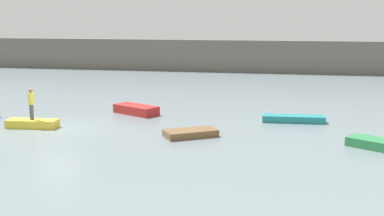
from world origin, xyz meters
TOP-DOWN VIEW (x-y plane):
  - ground_plane at (0.00, 0.00)m, footprint 120.00×120.00m
  - embankment_wall at (0.00, 29.68)m, footprint 80.00×1.20m
  - rowboat_yellow at (-1.44, 0.13)m, footprint 2.82×1.10m
  - rowboat_red at (2.91, 4.95)m, footprint 3.15×2.48m
  - rowboat_brown at (7.42, -0.16)m, footprint 2.88×2.48m
  - rowboat_teal at (12.49, 4.39)m, footprint 3.57×1.12m
  - person_yellow_shirt at (-1.44, 0.13)m, footprint 0.32×0.32m

SIDE VIEW (x-z plane):
  - ground_plane at x=0.00m, z-range 0.00..0.00m
  - rowboat_brown at x=7.42m, z-range 0.00..0.35m
  - rowboat_teal at x=12.49m, z-range 0.00..0.39m
  - rowboat_yellow at x=-1.44m, z-range 0.00..0.44m
  - rowboat_red at x=2.91m, z-range 0.00..0.54m
  - person_yellow_shirt at x=-1.44m, z-range 0.54..2.26m
  - embankment_wall at x=0.00m, z-range 0.00..3.44m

